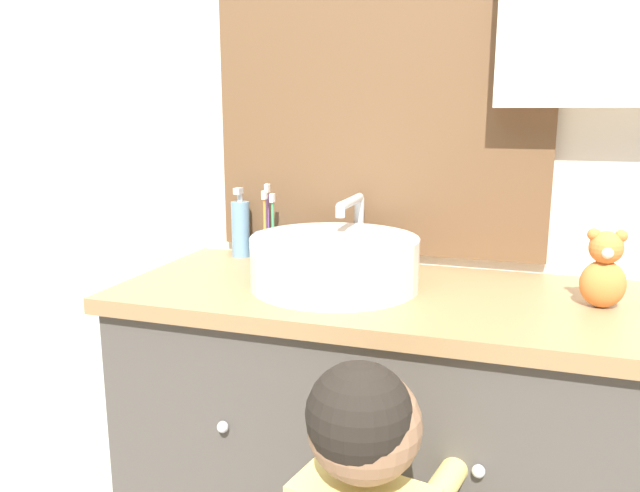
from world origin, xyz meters
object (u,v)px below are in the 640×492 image
at_px(toothbrush_holder, 268,243).
at_px(soap_dispenser, 241,228).
at_px(sink_basin, 335,261).
at_px(teddy_bear, 604,271).

height_order(toothbrush_holder, soap_dispenser, toothbrush_holder).
height_order(sink_basin, teddy_bear, sink_basin).
height_order(sink_basin, soap_dispenser, soap_dispenser).
distance_m(soap_dispenser, teddy_bear, 0.89).
xyz_separation_m(toothbrush_holder, teddy_bear, (0.79, -0.17, 0.03)).
distance_m(sink_basin, teddy_bear, 0.55).
distance_m(toothbrush_holder, soap_dispenser, 0.09).
bearing_deg(sink_basin, soap_dispenser, 148.21).
xyz_separation_m(soap_dispenser, teddy_bear, (0.87, -0.18, -0.00)).
bearing_deg(teddy_bear, sink_basin, -177.68).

